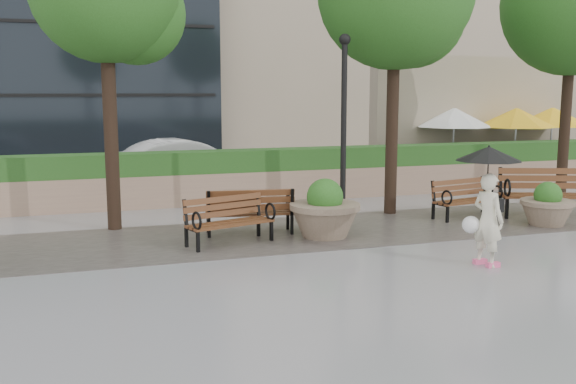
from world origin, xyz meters
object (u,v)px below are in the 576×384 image
object	(u,v)px
bench_3	(466,207)
bench_4	(546,203)
lamppost	(343,143)
planter_left	(325,214)
bench_1	(230,230)
planter_right	(547,208)
car_right	(186,163)
pedestrian	(488,194)
bench_2	(250,220)

from	to	relation	value
bench_3	bench_4	bearing A→B (deg)	-25.55
bench_4	lamppost	xyz separation A→B (m)	(-4.78, 0.57, 1.44)
bench_3	lamppost	bearing A→B (deg)	166.66
bench_3	bench_4	xyz separation A→B (m)	(1.81, -0.46, 0.07)
bench_3	bench_4	world-z (taller)	bench_4
bench_4	planter_left	distance (m)	5.56
bench_1	lamppost	size ratio (longest dim) A/B	0.44
bench_3	lamppost	size ratio (longest dim) A/B	0.42
bench_4	planter_left	world-z (taller)	planter_left
planter_right	lamppost	xyz separation A→B (m)	(-4.17, 1.34, 1.40)
planter_right	car_right	bearing A→B (deg)	128.76
lamppost	pedestrian	world-z (taller)	lamppost
lamppost	bench_3	bearing A→B (deg)	-2.05
bench_3	lamppost	world-z (taller)	lamppost
bench_2	planter_right	world-z (taller)	planter_right
bench_1	bench_4	xyz separation A→B (m)	(7.46, 0.36, 0.06)
bench_2	bench_4	size ratio (longest dim) A/B	0.83
bench_1	bench_2	bearing A→B (deg)	34.75
bench_2	planter_right	bearing A→B (deg)	177.69
bench_4	lamppost	size ratio (longest dim) A/B	0.54
bench_3	lamppost	distance (m)	3.33
bench_1	planter_right	world-z (taller)	planter_right
bench_3	car_right	bearing A→B (deg)	116.39
lamppost	pedestrian	xyz separation A→B (m)	(1.00, -3.66, -0.57)
bench_1	bench_3	bearing A→B (deg)	-8.87
bench_3	car_right	size ratio (longest dim) A/B	0.39
bench_2	bench_3	world-z (taller)	bench_2
bench_4	lamppost	bearing A→B (deg)	-166.70
car_right	pedestrian	xyz separation A→B (m)	(3.27, -10.33, 0.47)
pedestrian	car_right	bearing A→B (deg)	0.43
planter_right	lamppost	size ratio (longest dim) A/B	0.28
lamppost	car_right	world-z (taller)	lamppost
bench_1	lamppost	world-z (taller)	lamppost
bench_2	bench_4	world-z (taller)	bench_4
bench_4	car_right	xyz separation A→B (m)	(-7.05, 7.24, 0.39)
bench_4	planter_left	bearing A→B (deg)	-156.33
bench_1	car_right	bearing A→B (deg)	69.77
bench_1	planter_left	distance (m)	1.92
bench_1	planter_right	xyz separation A→B (m)	(6.84, -0.41, 0.10)
bench_4	planter_left	size ratio (longest dim) A/B	1.57
bench_4	bench_3	bearing A→B (deg)	-174.20
bench_2	bench_3	xyz separation A→B (m)	(5.07, 0.08, -0.02)
planter_left	bench_3	bearing A→B (deg)	12.24
bench_1	planter_left	size ratio (longest dim) A/B	1.27
bench_2	bench_1	bearing A→B (deg)	59.98
bench_2	planter_left	world-z (taller)	planter_left
car_right	bench_3	bearing A→B (deg)	-153.91
bench_1	lamppost	xyz separation A→B (m)	(2.68, 0.92, 1.50)
bench_3	planter_left	distance (m)	3.83
bench_2	planter_right	size ratio (longest dim) A/B	1.61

